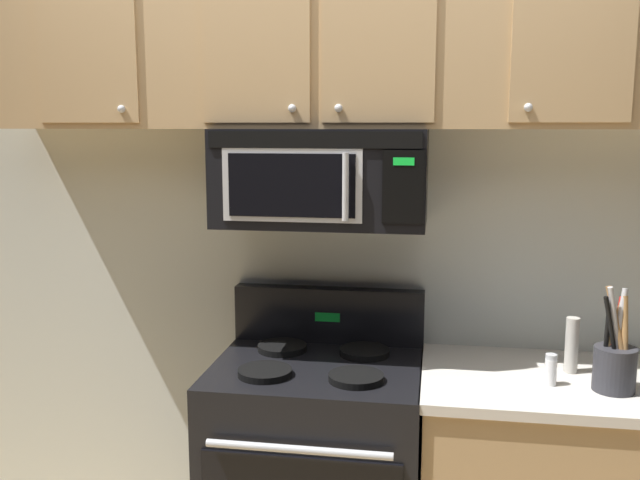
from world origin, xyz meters
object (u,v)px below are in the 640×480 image
(salt_shaker, at_px, (551,370))
(pepper_mill, at_px, (572,345))
(stove_range, at_px, (317,474))
(over_range_microwave, at_px, (322,177))
(utensil_crock_charcoal, at_px, (615,362))

(salt_shaker, relative_size, pepper_mill, 0.54)
(stove_range, xyz_separation_m, pepper_mill, (0.90, 0.06, 0.53))
(stove_range, relative_size, over_range_microwave, 1.47)
(stove_range, relative_size, pepper_mill, 5.63)
(stove_range, relative_size, salt_shaker, 10.43)
(stove_range, bearing_deg, utensil_crock_charcoal, -5.23)
(salt_shaker, bearing_deg, over_range_microwave, 166.72)
(stove_range, height_order, salt_shaker, stove_range)
(over_range_microwave, bearing_deg, stove_range, -89.86)
(utensil_crock_charcoal, bearing_deg, pepper_mill, 124.40)
(stove_range, bearing_deg, over_range_microwave, 90.14)
(over_range_microwave, bearing_deg, salt_shaker, -13.28)
(stove_range, bearing_deg, salt_shaker, -5.26)
(over_range_microwave, distance_m, pepper_mill, 1.07)
(utensil_crock_charcoal, height_order, salt_shaker, utensil_crock_charcoal)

